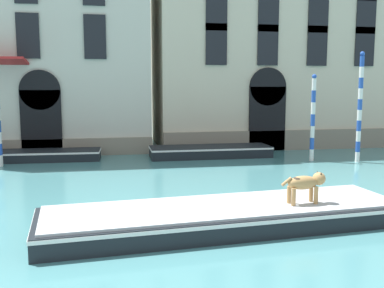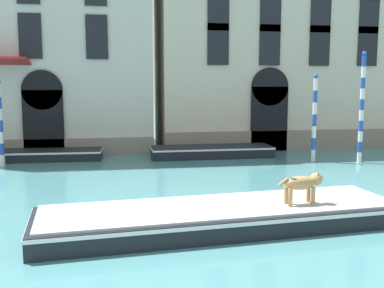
{
  "view_description": "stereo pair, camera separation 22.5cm",
  "coord_description": "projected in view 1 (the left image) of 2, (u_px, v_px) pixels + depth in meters",
  "views": [
    {
      "loc": [
        1.3,
        -3.36,
        3.34
      ],
      "look_at": [
        4.11,
        12.24,
        1.2
      ],
      "focal_mm": 42.0,
      "sensor_mm": 36.0,
      "label": 1
    },
    {
      "loc": [
        1.52,
        -3.39,
        3.34
      ],
      "look_at": [
        4.11,
        12.24,
        1.2
      ],
      "focal_mm": 42.0,
      "sensor_mm": 36.0,
      "label": 2
    }
  ],
  "objects": [
    {
      "name": "dog_on_deck",
      "position": [
        306.0,
        183.0,
        10.55
      ],
      "size": [
        1.13,
        0.39,
        0.75
      ],
      "rotation": [
        0.0,
        0.0,
        0.09
      ],
      "color": "tan",
      "rests_on": "boat_foreground"
    },
    {
      "name": "boat_moored_near_palazzo",
      "position": [
        27.0,
        155.0,
        19.51
      ],
      "size": [
        6.37,
        1.69,
        0.45
      ],
      "rotation": [
        0.0,
        0.0,
        -0.04
      ],
      "color": "black",
      "rests_on": "ground_plane"
    },
    {
      "name": "boat_moored_far",
      "position": [
        210.0,
        151.0,
        20.56
      ],
      "size": [
        5.52,
        1.69,
        0.49
      ],
      "rotation": [
        0.0,
        0.0,
        0.0
      ],
      "color": "black",
      "rests_on": "ground_plane"
    },
    {
      "name": "mooring_pole_0",
      "position": [
        360.0,
        107.0,
        18.89
      ],
      "size": [
        0.19,
        0.19,
        4.66
      ],
      "color": "white",
      "rests_on": "ground_plane"
    },
    {
      "name": "mooring_pole_1",
      "position": [
        313.0,
        118.0,
        19.29
      ],
      "size": [
        0.19,
        0.19,
        3.74
      ],
      "color": "white",
      "rests_on": "ground_plane"
    },
    {
      "name": "palazzo_right",
      "position": [
        272.0,
        32.0,
        24.87
      ],
      "size": [
        12.87,
        6.13,
        12.32
      ],
      "color": "beige",
      "rests_on": "ground_plane"
    },
    {
      "name": "boat_foreground",
      "position": [
        226.0,
        215.0,
        10.5
      ],
      "size": [
        8.77,
        3.08,
        0.53
      ],
      "rotation": [
        0.0,
        0.0,
        0.09
      ],
      "color": "black",
      "rests_on": "ground_plane"
    },
    {
      "name": "palazzo_left",
      "position": [
        38.0,
        22.0,
        22.65
      ],
      "size": [
        10.89,
        7.4,
        12.9
      ],
      "color": "beige",
      "rests_on": "ground_plane"
    }
  ]
}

